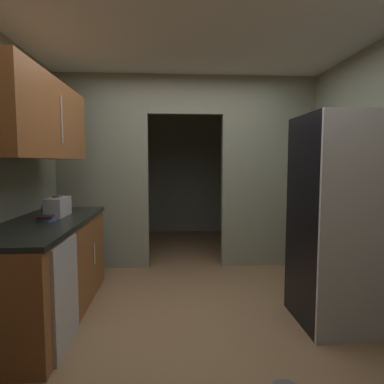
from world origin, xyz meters
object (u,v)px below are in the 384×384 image
(dishwasher, at_px, (66,295))
(book_stack, at_px, (46,219))
(refrigerator, at_px, (347,221))
(boombox, at_px, (57,207))

(dishwasher, height_order, book_stack, book_stack)
(refrigerator, relative_size, dishwasher, 2.19)
(refrigerator, height_order, boombox, refrigerator)
(refrigerator, bearing_deg, dishwasher, -173.67)
(refrigerator, height_order, dishwasher, refrigerator)
(refrigerator, xyz_separation_m, dishwasher, (-2.32, -0.26, -0.49))
(dishwasher, distance_m, book_stack, 0.77)
(boombox, bearing_deg, dishwasher, -69.12)
(refrigerator, distance_m, dishwasher, 2.39)
(dishwasher, distance_m, boombox, 1.03)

